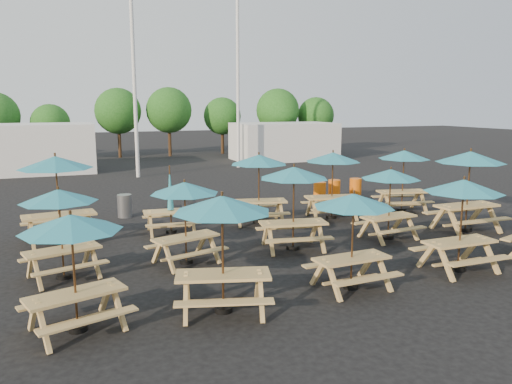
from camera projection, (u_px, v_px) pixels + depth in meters
name	position (u px, v px, depth m)	size (l,w,h in m)	color
ground	(274.00, 236.00, 15.06)	(120.00, 120.00, 0.00)	black
picnic_unit_0	(71.00, 231.00, 8.45)	(2.16, 2.16, 2.12)	tan
picnic_unit_1	(59.00, 202.00, 11.09)	(2.11, 2.11, 2.09)	tan
picnic_unit_2	(56.00, 168.00, 13.96)	(2.30, 2.30, 2.52)	tan
picnic_unit_3	(222.00, 212.00, 9.25)	(2.31, 2.31, 2.29)	tan
picnic_unit_4	(185.00, 194.00, 12.18)	(2.10, 2.10, 2.08)	tan
picnic_unit_5	(171.00, 205.00, 15.30)	(1.75, 1.56, 2.10)	tan
picnic_unit_6	(353.00, 207.00, 10.47)	(1.81, 1.81, 2.10)	tan
picnic_unit_7	(294.00, 178.00, 13.36)	(2.17, 2.17, 2.30)	tan
picnic_unit_8	(259.00, 164.00, 16.34)	(2.26, 2.26, 2.32)	tan
picnic_unit_9	(463.00, 192.00, 11.60)	(1.83, 1.83, 2.23)	tan
picnic_unit_10	(391.00, 179.00, 14.43)	(1.86, 1.86, 2.09)	tan
picnic_unit_11	(333.00, 162.00, 17.06)	(2.23, 2.23, 2.32)	tan
picnic_unit_13	(470.00, 163.00, 15.26)	(2.08, 2.08, 2.53)	tan
picnic_unit_14	(404.00, 159.00, 18.23)	(2.21, 2.21, 2.28)	tan
waste_bin_0	(125.00, 206.00, 17.50)	(0.50, 0.50, 0.80)	gray
waste_bin_1	(189.00, 202.00, 18.27)	(0.50, 0.50, 0.80)	gray
waste_bin_2	(320.00, 192.00, 20.27)	(0.50, 0.50, 0.80)	orange
waste_bin_3	(334.00, 189.00, 20.88)	(0.50, 0.50, 0.80)	orange
waste_bin_4	(355.00, 188.00, 21.27)	(0.50, 0.50, 0.80)	orange
mast_0	(134.00, 64.00, 26.13)	(0.20, 0.20, 12.00)	silver
mast_1	(238.00, 69.00, 30.30)	(0.20, 0.20, 12.00)	silver
event_tent_0	(20.00, 149.00, 28.44)	(8.00, 4.00, 2.80)	silver
event_tent_1	(284.00, 141.00, 35.49)	(7.00, 4.00, 2.60)	silver
tree_2	(50.00, 123.00, 33.99)	(2.59, 2.59, 3.93)	#382314
tree_3	(118.00, 111.00, 36.49)	(3.36, 3.36, 5.09)	#382314
tree_4	(169.00, 110.00, 37.38)	(3.41, 3.41, 5.17)	#382314
tree_5	(222.00, 116.00, 39.40)	(2.94, 2.94, 4.45)	#382314
tree_6	(278.00, 110.00, 39.13)	(3.38, 3.38, 5.13)	#382314
tree_7	(316.00, 116.00, 40.45)	(2.95, 2.95, 4.48)	#382314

